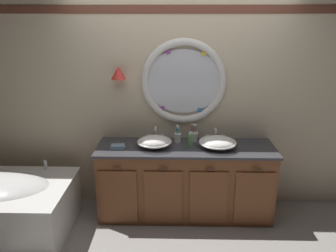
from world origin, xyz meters
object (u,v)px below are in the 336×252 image
Objects in this scene: sink_basin_left at (154,142)px; folded_hand_towel at (118,147)px; soap_dispenser at (191,140)px; toothbrush_holder_left at (178,137)px; toothbrush_holder_right at (194,136)px; sink_basin_right at (218,142)px.

sink_basin_left is 2.42× the size of folded_hand_towel.
soap_dispenser is (0.40, 0.05, 0.01)m from sink_basin_left.
folded_hand_towel is at bearing -162.23° from toothbrush_holder_left.
sink_basin_left reaches higher than folded_hand_towel.
toothbrush_holder_right is 0.18m from soap_dispenser.
sink_basin_left is 1.80× the size of toothbrush_holder_right.
folded_hand_towel is at bearing -173.31° from soap_dispenser.
sink_basin_left is at bearing 180.00° from sink_basin_right.
folded_hand_towel is (-1.11, -0.05, -0.04)m from sink_basin_right.
toothbrush_holder_right reaches higher than soap_dispenser.
toothbrush_holder_left reaches higher than soap_dispenser.
soap_dispenser reaches higher than sink_basin_left.
soap_dispenser is at bearing 7.03° from sink_basin_left.
sink_basin_right is 0.30m from soap_dispenser.
soap_dispenser is (0.14, -0.12, 0.02)m from toothbrush_holder_left.
toothbrush_holder_left is (0.26, 0.17, -0.01)m from sink_basin_left.
toothbrush_holder_right reaches higher than folded_hand_towel.
toothbrush_holder_left reaches higher than sink_basin_left.
sink_basin_left is at bearing -154.06° from toothbrush_holder_right.
toothbrush_holder_left is at bearing -165.05° from toothbrush_holder_right.
toothbrush_holder_right is at bearing 25.94° from sink_basin_left.
sink_basin_left is 2.20× the size of soap_dispenser.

